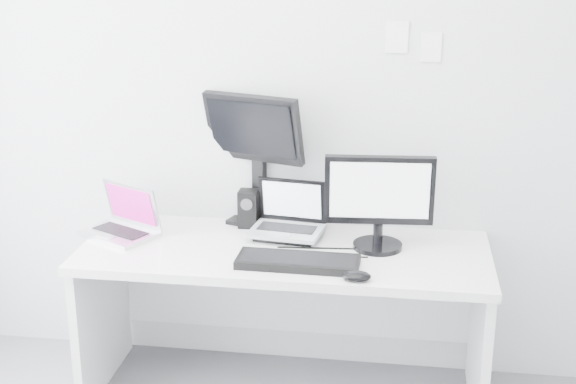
# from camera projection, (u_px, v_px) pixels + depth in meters

# --- Properties ---
(back_wall) EXTENTS (3.60, 0.00, 3.60)m
(back_wall) POSITION_uv_depth(u_px,v_px,m) (295.00, 95.00, 3.69)
(back_wall) COLOR silver
(back_wall) RESTS_ON ground
(desk) EXTENTS (1.80, 0.70, 0.73)m
(desk) POSITION_uv_depth(u_px,v_px,m) (284.00, 323.00, 3.66)
(desk) COLOR white
(desk) RESTS_ON ground
(macbook) EXTENTS (0.40, 0.37, 0.24)m
(macbook) POSITION_uv_depth(u_px,v_px,m) (117.00, 211.00, 3.66)
(macbook) COLOR silver
(macbook) RESTS_ON desk
(speaker) EXTENTS (0.09, 0.09, 0.18)m
(speaker) POSITION_uv_depth(u_px,v_px,m) (248.00, 209.00, 3.80)
(speaker) COLOR black
(speaker) RESTS_ON desk
(dell_laptop) EXTENTS (0.35, 0.29, 0.27)m
(dell_laptop) POSITION_uv_depth(u_px,v_px,m) (286.00, 211.00, 3.63)
(dell_laptop) COLOR #A4A6AA
(dell_laptop) RESTS_ON desk
(rear_monitor) EXTENTS (0.51, 0.32, 0.65)m
(rear_monitor) POSITION_uv_depth(u_px,v_px,m) (256.00, 158.00, 3.77)
(rear_monitor) COLOR black
(rear_monitor) RESTS_ON desk
(samsung_monitor) EXTENTS (0.49, 0.25, 0.44)m
(samsung_monitor) POSITION_uv_depth(u_px,v_px,m) (379.00, 201.00, 3.49)
(samsung_monitor) COLOR black
(samsung_monitor) RESTS_ON desk
(keyboard) EXTENTS (0.52, 0.19, 0.03)m
(keyboard) POSITION_uv_depth(u_px,v_px,m) (298.00, 262.00, 3.37)
(keyboard) COLOR black
(keyboard) RESTS_ON desk
(mouse) EXTENTS (0.12, 0.08, 0.04)m
(mouse) POSITION_uv_depth(u_px,v_px,m) (357.00, 276.00, 3.22)
(mouse) COLOR black
(mouse) RESTS_ON desk
(wall_note_0) EXTENTS (0.10, 0.00, 0.14)m
(wall_note_0) POSITION_uv_depth(u_px,v_px,m) (397.00, 37.00, 3.54)
(wall_note_0) COLOR white
(wall_note_0) RESTS_ON back_wall
(wall_note_1) EXTENTS (0.09, 0.00, 0.13)m
(wall_note_1) POSITION_uv_depth(u_px,v_px,m) (431.00, 47.00, 3.53)
(wall_note_1) COLOR white
(wall_note_1) RESTS_ON back_wall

